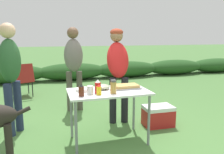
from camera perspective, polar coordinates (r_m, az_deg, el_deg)
The scene contains 16 objects.
ground_plane at distance 3.26m, azimuth -0.87°, elevation -16.31°, with size 60.00×60.00×0.00m, color #4C7A3D.
shrub_hedge at distance 7.61m, azimuth -10.36°, elevation 1.42°, with size 14.40×0.90×0.57m.
folding_table at distance 3.02m, azimuth -0.91°, elevation -5.03°, with size 1.10×0.64×0.74m.
food_tray at distance 3.13m, azimuth 3.76°, elevation -2.54°, with size 0.38×0.24×0.06m.
plate_stack at distance 3.02m, azimuth -7.42°, elevation -3.27°, with size 0.21×0.21×0.04m, color white.
mixing_bowl at distance 3.09m, azimuth -2.57°, elevation -2.55°, with size 0.21×0.21×0.07m, color #ADBC99.
paper_cup_stack at distance 2.83m, azimuth -5.76°, elevation -3.40°, with size 0.08×0.08×0.11m, color white.
bbq_sauce_bottle at distance 2.75m, azimuth -8.03°, elevation -3.49°, with size 0.07×0.07×0.16m.
spice_jar at distance 2.85m, azimuth 0.34°, elevation -2.58°, with size 0.08×0.08×0.18m.
ketchup_bottle at distance 2.87m, azimuth -3.73°, elevation -2.52°, with size 0.08×0.08×0.18m.
mustard_bottle at distance 2.79m, azimuth -3.44°, elevation -3.36°, with size 0.06×0.06×0.14m.
standing_person_in_navy_coat at distance 3.75m, azimuth 1.52°, elevation 3.31°, with size 0.43×0.53×1.61m.
standing_person_in_olive_jacket at distance 3.54m, azimuth -24.97°, elevation 1.94°, with size 0.41×0.45×1.67m.
standing_person_in_red_jacket at distance 4.33m, azimuth -9.98°, elevation 4.06°, with size 0.37×0.27×1.65m.
camp_chair_green_behind_table at distance 5.73m, azimuth -22.39°, elevation -0.34°, with size 0.63×0.70×0.83m.
cooler_box at distance 3.78m, azimuth 11.95°, elevation -9.87°, with size 0.49×0.33×0.34m.
Camera 1 is at (-0.78, -2.80, 1.48)m, focal length 35.00 mm.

